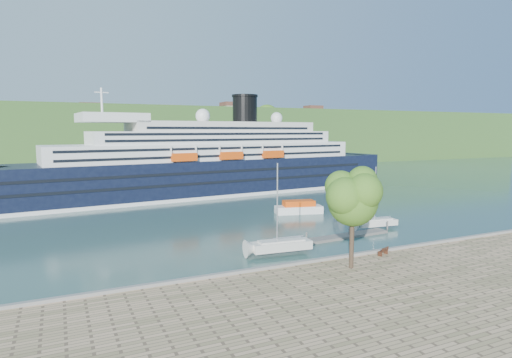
% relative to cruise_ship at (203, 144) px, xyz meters
% --- Properties ---
extents(ground, '(400.00, 400.00, 0.00)m').
position_rel_cruise_ship_xyz_m(ground, '(2.02, -56.04, -11.55)').
color(ground, '#2B4D4A').
rests_on(ground, ground).
extents(far_hillside, '(400.00, 50.00, 24.00)m').
position_rel_cruise_ship_xyz_m(far_hillside, '(2.02, 88.96, 0.45)').
color(far_hillside, '#2F5C24').
rests_on(far_hillside, ground).
extents(quay_coping, '(220.00, 0.50, 0.30)m').
position_rel_cruise_ship_xyz_m(quay_coping, '(2.02, -56.24, -10.40)').
color(quay_coping, slate).
rests_on(quay_coping, promenade).
extents(cruise_ship, '(103.89, 25.35, 23.11)m').
position_rel_cruise_ship_xyz_m(cruise_ship, '(0.00, 0.00, 0.00)').
color(cruise_ship, black).
rests_on(cruise_ship, ground).
extents(park_bench, '(1.66, 1.12, 0.99)m').
position_rel_cruise_ship_xyz_m(park_bench, '(1.96, -57.31, -10.06)').
color(park_bench, '#4D2716').
rests_on(park_bench, promenade).
extents(promenade_tree, '(6.61, 6.61, 10.96)m').
position_rel_cruise_ship_xyz_m(promenade_tree, '(-3.88, -59.33, -5.08)').
color(promenade_tree, '#335D18').
rests_on(promenade_tree, promenade).
extents(floating_pontoon, '(16.33, 3.04, 0.36)m').
position_rel_cruise_ship_xyz_m(floating_pontoon, '(4.28, -46.02, -11.37)').
color(floating_pontoon, slate).
rests_on(floating_pontoon, ground).
extents(sailboat_white_near, '(8.20, 2.94, 10.37)m').
position_rel_cruise_ship_xyz_m(sailboat_white_near, '(-6.42, -49.36, -6.37)').
color(sailboat_white_near, silver).
rests_on(sailboat_white_near, ground).
extents(sailboat_white_far, '(7.05, 2.60, 8.90)m').
position_rel_cruise_ship_xyz_m(sailboat_white_far, '(12.89, -43.63, -7.11)').
color(sailboat_white_far, silver).
rests_on(sailboat_white_far, ground).
extents(tender_launch, '(8.80, 4.77, 2.31)m').
position_rel_cruise_ship_xyz_m(tender_launch, '(8.37, -28.35, -10.40)').
color(tender_launch, '#DF480D').
rests_on(tender_launch, ground).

